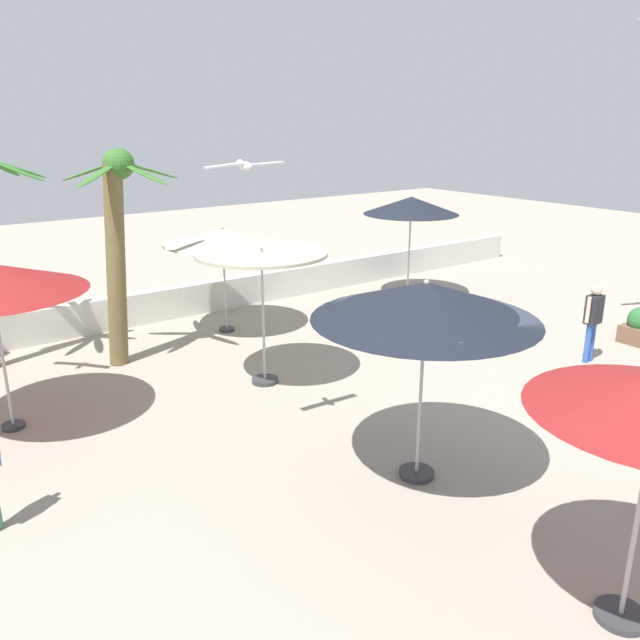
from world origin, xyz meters
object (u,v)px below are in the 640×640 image
at_px(patio_umbrella_0, 425,302).
at_px(patio_umbrella_1, 262,262).
at_px(palm_tree_2, 117,234).
at_px(seagull_1, 245,165).
at_px(planter, 640,327).
at_px(guest_1, 593,315).
at_px(patio_umbrella_4, 411,206).
at_px(patio_umbrella_5, 223,237).

distance_m(patio_umbrella_0, patio_umbrella_1, 4.26).
xyz_separation_m(palm_tree_2, seagull_1, (0.19, -4.92, 1.63)).
bearing_deg(seagull_1, palm_tree_2, 92.26).
bearing_deg(patio_umbrella_0, palm_tree_2, 103.82).
distance_m(patio_umbrella_1, planter, 9.01).
bearing_deg(guest_1, patio_umbrella_1, 153.14).
distance_m(patio_umbrella_0, planter, 8.60).
distance_m(patio_umbrella_1, seagull_1, 3.32).
bearing_deg(palm_tree_2, patio_umbrella_1, -57.30).
distance_m(patio_umbrella_4, palm_tree_2, 8.28).
relative_size(patio_umbrella_1, palm_tree_2, 0.61).
bearing_deg(palm_tree_2, guest_1, -36.43).
height_order(palm_tree_2, guest_1, palm_tree_2).
bearing_deg(patio_umbrella_0, patio_umbrella_5, 82.81).
distance_m(patio_umbrella_1, palm_tree_2, 3.24).
height_order(seagull_1, planter, seagull_1).
bearing_deg(patio_umbrella_5, palm_tree_2, -168.20).
bearing_deg(patio_umbrella_5, guest_1, -50.65).
bearing_deg(seagull_1, patio_umbrella_0, -53.40).
height_order(patio_umbrella_1, palm_tree_2, palm_tree_2).
xyz_separation_m(patio_umbrella_0, patio_umbrella_5, (0.95, 7.53, -0.31)).
bearing_deg(patio_umbrella_1, guest_1, -26.86).
xyz_separation_m(patio_umbrella_1, planter, (8.19, -3.14, -2.04)).
bearing_deg(planter, patio_umbrella_0, -172.27).
relative_size(patio_umbrella_1, planter, 3.19).
bearing_deg(palm_tree_2, seagull_1, -87.74).
bearing_deg(patio_umbrella_1, palm_tree_2, 122.70).
height_order(patio_umbrella_4, seagull_1, seagull_1).
height_order(patio_umbrella_5, planter, patio_umbrella_5).
xyz_separation_m(patio_umbrella_1, patio_umbrella_4, (6.54, 2.81, 0.22)).
distance_m(patio_umbrella_5, guest_1, 8.37).
bearing_deg(patio_umbrella_0, patio_umbrella_4, 47.09).
bearing_deg(planter, seagull_1, 174.54).
bearing_deg(patio_umbrella_1, patio_umbrella_5, 74.28).
distance_m(patio_umbrella_4, planter, 6.57).
bearing_deg(patio_umbrella_0, guest_1, 10.37).
height_order(patio_umbrella_5, seagull_1, seagull_1).
bearing_deg(planter, patio_umbrella_5, 138.61).
xyz_separation_m(patio_umbrella_5, guest_1, (5.24, -6.39, -1.29)).
distance_m(palm_tree_2, guest_1, 9.97).
relative_size(patio_umbrella_0, patio_umbrella_5, 1.11).
bearing_deg(seagull_1, planter, -5.46).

